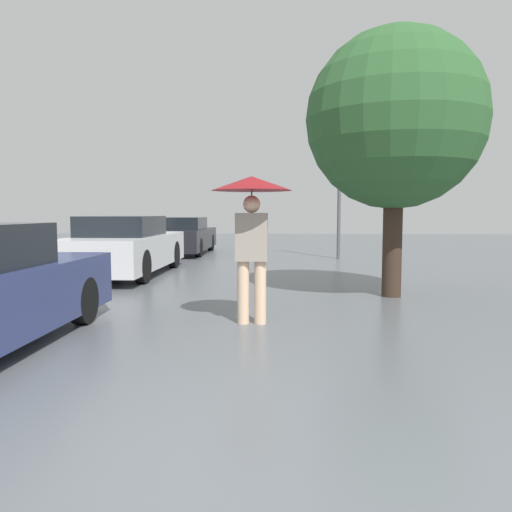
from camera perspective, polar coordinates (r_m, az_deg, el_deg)
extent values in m
plane|color=#565B60|center=(2.92, 0.71, -23.16)|extent=(60.00, 60.00, 0.00)
cylinder|color=beige|center=(6.20, -1.48, -4.16)|extent=(0.15, 0.15, 0.79)
cylinder|color=beige|center=(6.19, 0.49, -4.18)|extent=(0.15, 0.15, 0.79)
cube|color=gray|center=(6.13, -0.50, 2.19)|extent=(0.39, 0.23, 0.59)
sphere|color=beige|center=(6.12, -0.50, 5.94)|extent=(0.21, 0.21, 0.21)
cylinder|color=#515456|center=(6.12, -0.50, 4.57)|extent=(0.02, 0.02, 0.63)
cone|color=maroon|center=(6.13, -0.51, 8.30)|extent=(0.99, 0.99, 0.17)
cylinder|color=black|center=(6.56, -19.14, -4.84)|extent=(0.18, 0.58, 0.58)
cube|color=silver|center=(11.47, -14.60, 0.58)|extent=(1.69, 4.56, 0.69)
cube|color=black|center=(11.23, -15.01, 3.34)|extent=(1.43, 2.05, 0.42)
cylinder|color=black|center=(13.06, -15.91, 0.20)|extent=(0.18, 0.67, 0.67)
cylinder|color=black|center=(12.66, -9.38, 0.18)|extent=(0.18, 0.67, 0.67)
cylinder|color=black|center=(10.44, -20.89, -1.09)|extent=(0.18, 0.67, 0.67)
cylinder|color=black|center=(9.92, -12.83, -1.19)|extent=(0.18, 0.67, 0.67)
cube|color=black|center=(17.01, -8.36, 1.96)|extent=(1.69, 4.37, 0.67)
cube|color=black|center=(16.78, -8.53, 3.73)|extent=(1.44, 1.97, 0.40)
cylinder|color=black|center=(18.50, -9.85, 1.56)|extent=(0.18, 0.59, 0.59)
cylinder|color=black|center=(18.23, -5.18, 1.56)|extent=(0.18, 0.59, 0.59)
cylinder|color=black|center=(15.88, -11.99, 0.97)|extent=(0.18, 0.59, 0.59)
cylinder|color=black|center=(15.56, -6.57, 0.96)|extent=(0.18, 0.59, 0.59)
cylinder|color=#38281E|center=(8.44, 15.34, 2.50)|extent=(0.31, 0.31, 2.08)
sphere|color=#2D5B2D|center=(8.57, 15.63, 14.78)|extent=(2.86, 2.86, 2.86)
cylinder|color=#515456|center=(15.08, 9.49, 7.36)|extent=(0.10, 0.10, 4.05)
sphere|color=beige|center=(15.32, 9.61, 15.27)|extent=(0.29, 0.29, 0.29)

